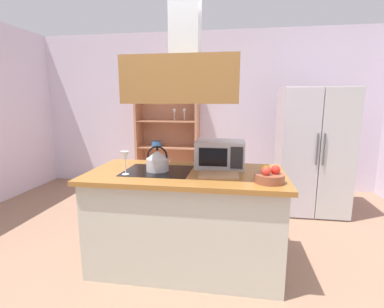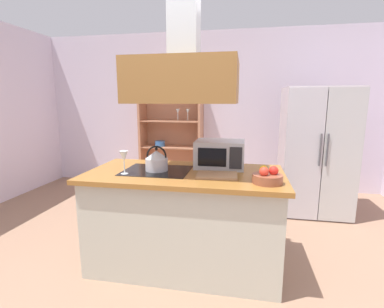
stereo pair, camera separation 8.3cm
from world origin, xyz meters
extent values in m
plane|color=#8D6B53|center=(0.00, 0.00, 0.00)|extent=(7.80, 7.80, 0.00)
cube|color=silver|center=(0.00, 3.00, 1.35)|extent=(6.00, 0.12, 2.70)
cube|color=#B7BAA7|center=(0.16, 0.37, 0.43)|extent=(1.68, 0.81, 0.86)
cube|color=#966129|center=(0.16, 0.37, 0.88)|extent=(1.76, 0.89, 0.04)
cube|color=black|center=(-0.11, 0.37, 0.90)|extent=(0.60, 0.48, 0.00)
cube|color=olive|center=(0.16, 0.37, 1.69)|extent=(0.90, 0.70, 0.36)
cube|color=#B5BEC3|center=(0.16, 0.37, 2.28)|extent=(0.24, 0.24, 0.83)
cube|color=#C1B5B9|center=(1.64, 1.99, 0.85)|extent=(0.90, 0.72, 1.71)
cube|color=silver|center=(1.41, 1.61, 0.85)|extent=(0.44, 0.03, 1.67)
cube|color=#B7BBBA|center=(1.86, 1.61, 0.85)|extent=(0.44, 0.03, 1.67)
cylinder|color=#4C4C51|center=(1.60, 1.58, 0.94)|extent=(0.02, 0.02, 0.40)
cylinder|color=#4C4C51|center=(1.68, 1.58, 0.94)|extent=(0.02, 0.02, 0.40)
cube|color=tan|center=(-1.12, 2.74, 0.91)|extent=(0.04, 0.40, 1.83)
cube|color=tan|center=(-0.07, 2.74, 0.91)|extent=(0.04, 0.40, 1.83)
cube|color=tan|center=(-0.59, 2.74, 1.81)|extent=(1.09, 0.40, 0.03)
cube|color=tan|center=(-0.59, 2.74, 0.04)|extent=(1.09, 0.40, 0.08)
cube|color=tan|center=(-0.59, 2.93, 0.91)|extent=(1.09, 0.02, 1.83)
cube|color=tan|center=(-0.59, 2.74, 0.73)|extent=(1.01, 0.36, 0.02)
cube|color=tan|center=(-0.59, 2.74, 1.19)|extent=(1.01, 0.36, 0.02)
cylinder|color=#3766A1|center=(-0.79, 2.69, 0.77)|extent=(0.18, 0.18, 0.05)
cylinder|color=#3565A6|center=(-0.79, 2.69, 0.81)|extent=(0.17, 0.17, 0.05)
cylinder|color=silver|center=(-0.46, 2.70, 1.26)|extent=(0.01, 0.01, 0.12)
cone|color=silver|center=(-0.46, 2.70, 1.36)|extent=(0.07, 0.07, 0.08)
cylinder|color=silver|center=(-0.29, 2.70, 1.26)|extent=(0.01, 0.01, 0.12)
cone|color=silver|center=(-0.29, 2.70, 1.36)|extent=(0.07, 0.07, 0.08)
cylinder|color=silver|center=(-0.11, 0.37, 0.96)|extent=(0.21, 0.21, 0.11)
cone|color=silver|center=(-0.11, 0.37, 1.05)|extent=(0.20, 0.20, 0.07)
sphere|color=black|center=(-0.11, 0.37, 1.10)|extent=(0.03, 0.03, 0.03)
torus|color=black|center=(-0.11, 0.37, 1.04)|extent=(0.19, 0.02, 0.19)
cube|color=#AB7F58|center=(0.46, 0.28, 0.91)|extent=(0.35, 0.26, 0.02)
cube|color=#B7BABF|center=(0.45, 0.61, 1.03)|extent=(0.46, 0.34, 0.26)
cube|color=black|center=(0.39, 0.44, 1.03)|extent=(0.26, 0.01, 0.17)
cube|color=#262628|center=(0.60, 0.44, 1.03)|extent=(0.11, 0.01, 0.20)
cylinder|color=silver|center=(-0.35, 0.20, 0.90)|extent=(0.06, 0.06, 0.01)
cylinder|color=silver|center=(-0.35, 0.20, 0.96)|extent=(0.01, 0.01, 0.11)
cone|color=silver|center=(-0.35, 0.20, 1.06)|extent=(0.08, 0.08, 0.09)
cylinder|color=brown|center=(0.86, 0.14, 0.94)|extent=(0.23, 0.23, 0.07)
sphere|color=red|center=(0.91, 0.15, 1.00)|extent=(0.07, 0.07, 0.07)
sphere|color=gold|center=(0.83, 0.18, 1.00)|extent=(0.06, 0.06, 0.06)
sphere|color=red|center=(0.83, 0.11, 1.00)|extent=(0.07, 0.07, 0.07)
camera|label=1|loc=(0.59, -2.06, 1.53)|focal=26.37mm
camera|label=2|loc=(0.67, -2.05, 1.53)|focal=26.37mm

